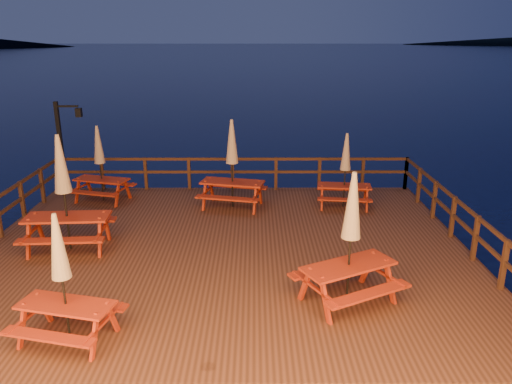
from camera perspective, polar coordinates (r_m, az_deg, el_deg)
ground at (r=12.60m, az=-3.57°, el=-8.04°), size 500.00×500.00×0.00m
deck at (r=12.51m, az=-3.59°, el=-7.21°), size 12.00×10.00×0.40m
deck_piles at (r=12.73m, az=-3.55°, el=-9.25°), size 11.44×9.44×1.40m
railing at (r=13.81m, az=-3.25°, el=-0.45°), size 11.80×9.75×1.10m
lamp_post at (r=17.33m, az=-21.01°, el=5.68°), size 0.85×0.18×3.00m
picnic_table_0 at (r=15.14m, az=10.16°, el=2.58°), size 1.73×1.48×2.27m
picnic_table_1 at (r=9.67m, az=10.76°, el=-5.05°), size 2.36×2.22×2.66m
picnic_table_2 at (r=12.68m, az=-21.12°, el=0.06°), size 2.08×1.75×2.85m
picnic_table_3 at (r=9.01m, az=-21.29°, el=-9.00°), size 1.90×1.68×2.33m
picnic_table_4 at (r=16.17m, az=-17.41°, el=3.24°), size 1.98×1.77×2.39m
picnic_table_5 at (r=14.85m, az=-2.74°, el=3.39°), size 2.17×1.92×2.68m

